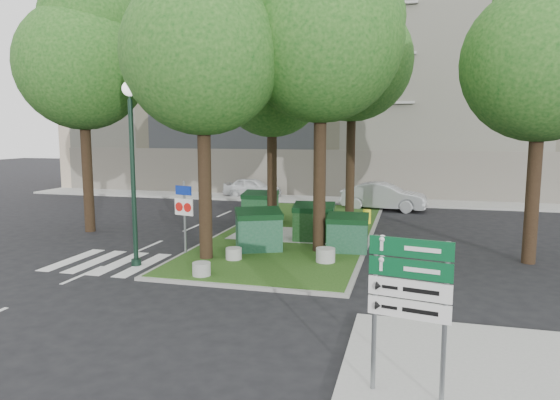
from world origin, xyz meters
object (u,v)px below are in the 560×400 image
(bollard_left, at_px, (202,269))
(bollard_mid, at_px, (234,254))
(tree_street_left, at_px, (84,53))
(dumpster_c, at_px, (314,222))
(street_lamp, at_px, (132,152))
(directional_sign, at_px, (410,293))
(dumpster_d, at_px, (347,233))
(traffic_sign_pole, at_px, (185,208))
(dumpster_a, at_px, (260,207))
(car_silver, at_px, (384,196))
(bollard_right, at_px, (326,255))
(dumpster_b, at_px, (259,230))
(tree_median_far, at_px, (355,49))
(tree_median_mid, at_px, (274,72))
(litter_bin, at_px, (367,216))
(tree_street_right, at_px, (545,48))
(tree_median_near_left, at_px, (205,38))
(tree_median_near_right, at_px, (324,24))

(bollard_left, xyz_separation_m, bollard_mid, (0.27, 2.04, -0.00))
(tree_street_left, bearing_deg, dumpster_c, 0.77)
(street_lamp, bearing_deg, directional_sign, -36.51)
(dumpster_d, bearing_deg, tree_street_left, 169.96)
(directional_sign, bearing_deg, traffic_sign_pole, 144.54)
(dumpster_a, distance_m, street_lamp, 8.76)
(dumpster_a, relative_size, car_silver, 0.34)
(bollard_right, relative_size, bollard_mid, 1.18)
(dumpster_b, height_order, traffic_sign_pole, traffic_sign_pole)
(tree_median_far, height_order, bollard_right, tree_median_far)
(dumpster_a, height_order, bollard_left, dumpster_a)
(dumpster_d, bearing_deg, dumpster_c, 131.60)
(dumpster_b, bearing_deg, dumpster_a, 81.50)
(tree_median_far, relative_size, dumpster_b, 6.11)
(tree_median_mid, distance_m, bollard_right, 9.62)
(directional_sign, bearing_deg, litter_bin, 108.03)
(tree_street_right, height_order, directional_sign, tree_street_right)
(dumpster_a, height_order, car_silver, dumpster_a)
(tree_median_near_left, bearing_deg, dumpster_d, 25.41)
(tree_street_right, height_order, car_silver, tree_street_right)
(bollard_right, height_order, directional_sign, directional_sign)
(tree_street_left, bearing_deg, tree_median_far, 29.28)
(tree_median_near_left, height_order, dumpster_c, tree_median_near_left)
(tree_median_near_right, distance_m, tree_street_left, 10.61)
(dumpster_a, xyz_separation_m, directional_sign, (6.86, -14.47, 1.00))
(tree_median_mid, xyz_separation_m, tree_street_left, (-7.50, -3.00, 0.67))
(tree_median_mid, height_order, bollard_mid, tree_median_mid)
(traffic_sign_pole, xyz_separation_m, directional_sign, (7.64, -8.00, 0.14))
(dumpster_c, bearing_deg, bollard_mid, -123.02)
(dumpster_b, relative_size, dumpster_c, 1.17)
(dumpster_a, distance_m, dumpster_d, 6.74)
(dumpster_b, height_order, litter_bin, dumpster_b)
(tree_median_near_left, xyz_separation_m, traffic_sign_pole, (-1.09, 0.44, -5.62))
(bollard_left, bearing_deg, tree_median_mid, 90.75)
(tree_median_far, distance_m, street_lamp, 12.97)
(tree_median_mid, height_order, dumpster_b, tree_median_mid)
(street_lamp, relative_size, traffic_sign_pole, 2.23)
(bollard_left, bearing_deg, dumpster_c, 68.15)
(tree_median_near_left, bearing_deg, tree_street_right, 13.39)
(tree_street_left, distance_m, bollard_left, 11.95)
(bollard_mid, height_order, directional_sign, directional_sign)
(tree_median_far, xyz_separation_m, tree_street_left, (-10.70, -6.00, -0.67))
(bollard_left, distance_m, street_lamp, 4.44)
(dumpster_d, height_order, street_lamp, street_lamp)
(bollard_mid, bearing_deg, tree_street_right, 14.67)
(tree_median_far, relative_size, traffic_sign_pole, 4.50)
(bollard_right, relative_size, litter_bin, 0.98)
(street_lamp, bearing_deg, litter_bin, 53.35)
(tree_median_near_left, relative_size, dumpster_a, 6.52)
(tree_median_far, xyz_separation_m, car_silver, (1.40, 3.44, -7.55))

